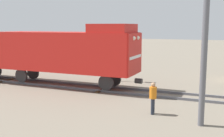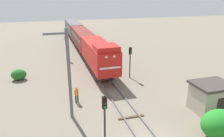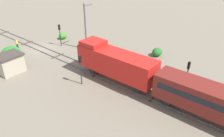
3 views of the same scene
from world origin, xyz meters
The scene contains 13 objects.
ground_plane centered at (0.00, 0.00, 0.00)m, with size 161.93×161.93×0.00m, color #756B5B.
railway_track centered at (0.00, 0.00, 0.07)m, with size 2.40×107.95×0.16m.
locomotive centered at (0.00, 16.44, 2.77)m, with size 2.90×11.60×4.60m.
traffic_signal_near centered at (-3.20, 1.50, 2.75)m, with size 0.32×0.34×3.95m.
traffic_signal_mid centered at (3.40, 13.69, 2.83)m, with size 0.32×0.34×4.06m.
traffic_signal_far centered at (-3.60, 24.65, 2.76)m, with size 0.32×0.34×3.96m.
worker_near_track centered at (2.40, -3.59, 1.00)m, with size 0.38×0.38×1.70m.
worker_by_signal centered at (-4.20, 8.72, 1.00)m, with size 0.38×0.38×1.70m.
catenary_mast centered at (-5.06, 6.20, 4.19)m, with size 1.94×0.28×7.89m.
relay_hut centered at (7.50, 3.61, 1.39)m, with size 3.50×2.90×2.74m.
bush_near centered at (-5.69, -1.04, 0.61)m, with size 1.67×1.37×1.22m, color #378526.
bush_mid centered at (-10.38, 17.05, 0.68)m, with size 1.88×1.54×1.37m, color #246626.
bush_far centered at (5.40, -0.01, 1.11)m, with size 3.06×2.50×2.23m, color #238126.
Camera 3 is at (19.50, 31.90, 15.35)m, focal length 35.00 mm.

